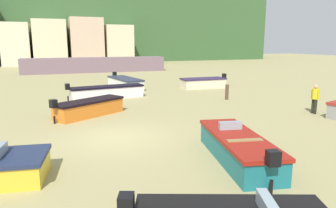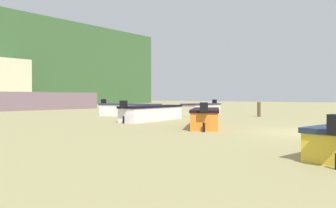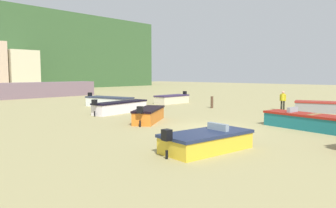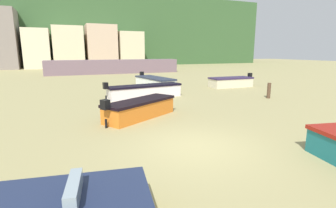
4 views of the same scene
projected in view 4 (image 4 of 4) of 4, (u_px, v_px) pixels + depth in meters
name	position (u px, v px, depth m)	size (l,w,h in m)	color
ground_plane	(195.00, 147.00, 8.41)	(160.00, 160.00, 0.00)	tan
headland_hill	(76.00, 33.00, 66.63)	(90.00, 32.00, 15.73)	#365930
harbor_pier	(115.00, 67.00, 36.53)	(18.49, 2.40, 1.93)	slate
townhouse_left	(37.00, 49.00, 47.09)	(4.40, 5.47, 7.15)	beige
townhouse_centre	(68.00, 47.00, 49.53)	(5.47, 6.57, 7.76)	beige
townhouse_centre_right	(101.00, 46.00, 51.67)	(5.71, 6.30, 8.23)	#CEAF91
townhouse_right	(130.00, 49.00, 53.60)	(4.94, 5.55, 7.04)	beige
boat_orange_0	(140.00, 109.00, 12.05)	(3.97, 3.08, 1.19)	orange
boat_white_1	(155.00, 83.00, 21.96)	(2.30, 5.05, 1.25)	white
boat_cream_5	(231.00, 82.00, 22.57)	(4.11, 1.57, 1.18)	beige
boat_white_7	(145.00, 91.00, 17.20)	(5.43, 1.86, 1.22)	white
mooring_post_near_water	(269.00, 91.00, 17.10)	(0.24, 0.24, 1.04)	#513828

